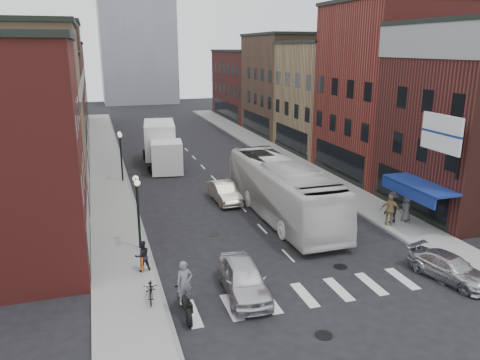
# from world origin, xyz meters

# --- Properties ---
(ground) EXTENTS (160.00, 160.00, 0.00)m
(ground) POSITION_xyz_m (0.00, 0.00, 0.00)
(ground) COLOR black
(ground) RESTS_ON ground
(sidewalk_left) EXTENTS (3.00, 74.00, 0.15)m
(sidewalk_left) POSITION_xyz_m (-8.50, 22.00, 0.07)
(sidewalk_left) COLOR gray
(sidewalk_left) RESTS_ON ground
(sidewalk_right) EXTENTS (3.00, 74.00, 0.15)m
(sidewalk_right) POSITION_xyz_m (8.50, 22.00, 0.07)
(sidewalk_right) COLOR gray
(sidewalk_right) RESTS_ON ground
(curb_left) EXTENTS (0.20, 74.00, 0.16)m
(curb_left) POSITION_xyz_m (-7.00, 22.00, 0.00)
(curb_left) COLOR gray
(curb_left) RESTS_ON ground
(curb_right) EXTENTS (0.20, 74.00, 0.16)m
(curb_right) POSITION_xyz_m (7.00, 22.00, 0.00)
(curb_right) COLOR gray
(curb_right) RESTS_ON ground
(crosswalk_stripes) EXTENTS (12.00, 2.20, 0.01)m
(crosswalk_stripes) POSITION_xyz_m (0.00, -3.00, 0.00)
(crosswalk_stripes) COLOR silver
(crosswalk_stripes) RESTS_ON ground
(bldg_left_mid_a) EXTENTS (10.30, 10.20, 12.30)m
(bldg_left_mid_a) POSITION_xyz_m (-14.99, 14.00, 6.15)
(bldg_left_mid_a) COLOR olive
(bldg_left_mid_a) RESTS_ON ground
(bldg_left_mid_b) EXTENTS (10.30, 10.20, 10.30)m
(bldg_left_mid_b) POSITION_xyz_m (-14.99, 24.00, 5.15)
(bldg_left_mid_b) COLOR #431C18
(bldg_left_mid_b) RESTS_ON ground
(bldg_left_far_a) EXTENTS (10.30, 12.20, 13.30)m
(bldg_left_far_a) POSITION_xyz_m (-14.99, 35.00, 6.65)
(bldg_left_far_a) COLOR #4B3725
(bldg_left_far_a) RESTS_ON ground
(bldg_left_far_b) EXTENTS (10.30, 16.20, 11.30)m
(bldg_left_far_b) POSITION_xyz_m (-14.99, 49.00, 5.65)
(bldg_left_far_b) COLOR maroon
(bldg_left_far_b) RESTS_ON ground
(bldg_right_mid_a) EXTENTS (10.30, 10.20, 14.30)m
(bldg_right_mid_a) POSITION_xyz_m (15.00, 14.00, 7.15)
(bldg_right_mid_a) COLOR maroon
(bldg_right_mid_a) RESTS_ON ground
(bldg_right_mid_b) EXTENTS (10.30, 10.20, 11.30)m
(bldg_right_mid_b) POSITION_xyz_m (14.99, 24.00, 5.65)
(bldg_right_mid_b) COLOR olive
(bldg_right_mid_b) RESTS_ON ground
(bldg_right_far_a) EXTENTS (10.30, 12.20, 12.30)m
(bldg_right_far_a) POSITION_xyz_m (14.99, 35.00, 6.15)
(bldg_right_far_a) COLOR #4B3725
(bldg_right_far_a) RESTS_ON ground
(bldg_right_far_b) EXTENTS (10.30, 16.20, 10.30)m
(bldg_right_far_b) POSITION_xyz_m (14.99, 49.00, 5.15)
(bldg_right_far_b) COLOR #431C18
(bldg_right_far_b) RESTS_ON ground
(awning_blue) EXTENTS (1.80, 5.00, 0.78)m
(awning_blue) POSITION_xyz_m (8.93, 2.50, 2.63)
(awning_blue) COLOR navy
(awning_blue) RESTS_ON ground
(billboard_sign) EXTENTS (1.52, 3.00, 3.70)m
(billboard_sign) POSITION_xyz_m (8.59, 0.50, 6.13)
(billboard_sign) COLOR black
(billboard_sign) RESTS_ON ground
(streetlamp_near) EXTENTS (0.32, 1.22, 4.11)m
(streetlamp_near) POSITION_xyz_m (-7.40, 4.00, 2.91)
(streetlamp_near) COLOR black
(streetlamp_near) RESTS_ON ground
(streetlamp_far) EXTENTS (0.32, 1.22, 4.11)m
(streetlamp_far) POSITION_xyz_m (-7.40, 18.00, 2.91)
(streetlamp_far) COLOR black
(streetlamp_far) RESTS_ON ground
(bike_rack) EXTENTS (0.08, 0.68, 0.80)m
(bike_rack) POSITION_xyz_m (-7.60, 1.30, 0.55)
(bike_rack) COLOR #D8590C
(bike_rack) RESTS_ON sidewalk_left
(box_truck) EXTENTS (3.40, 9.17, 3.88)m
(box_truck) POSITION_xyz_m (-3.49, 22.58, 1.92)
(box_truck) COLOR white
(box_truck) RESTS_ON ground
(motorcycle_rider) EXTENTS (0.71, 2.40, 2.45)m
(motorcycle_rider) POSITION_xyz_m (-6.30, -3.08, 1.14)
(motorcycle_rider) COLOR black
(motorcycle_rider) RESTS_ON ground
(transit_bus) EXTENTS (3.20, 13.20, 3.67)m
(transit_bus) POSITION_xyz_m (1.93, 6.64, 1.83)
(transit_bus) COLOR silver
(transit_bus) RESTS_ON ground
(sedan_left_near) EXTENTS (2.13, 4.62, 1.53)m
(sedan_left_near) POSITION_xyz_m (-3.48, -2.12, 0.77)
(sedan_left_near) COLOR silver
(sedan_left_near) RESTS_ON ground
(sedan_left_far) EXTENTS (1.62, 4.27, 1.39)m
(sedan_left_far) POSITION_xyz_m (-0.80, 10.72, 0.70)
(sedan_left_far) COLOR beige
(sedan_left_far) RESTS_ON ground
(curb_car) EXTENTS (2.63, 4.41, 1.20)m
(curb_car) POSITION_xyz_m (6.27, -3.70, 0.60)
(curb_car) COLOR #ADADB2
(curb_car) RESTS_ON ground
(parked_bicycle) EXTENTS (0.77, 1.72, 0.87)m
(parked_bicycle) POSITION_xyz_m (-7.50, -1.55, 0.59)
(parked_bicycle) COLOR black
(parked_bicycle) RESTS_ON sidewalk_left
(ped_left_solo) EXTENTS (0.83, 0.58, 1.55)m
(ped_left_solo) POSITION_xyz_m (-7.55, 1.27, 0.93)
(ped_left_solo) COLOR black
(ped_left_solo) RESTS_ON sidewalk_left
(ped_right_a) EXTENTS (1.38, 0.87, 1.98)m
(ped_right_a) POSITION_xyz_m (7.92, 3.26, 1.14)
(ped_right_a) COLOR black
(ped_right_a) RESTS_ON sidewalk_right
(ped_right_b) EXTENTS (1.28, 1.06, 1.96)m
(ped_right_b) POSITION_xyz_m (7.48, 2.89, 1.13)
(ped_right_b) COLOR #947A4B
(ped_right_b) RESTS_ON sidewalk_right
(ped_right_c) EXTENTS (0.98, 0.82, 1.71)m
(ped_right_c) POSITION_xyz_m (8.88, 3.23, 1.01)
(ped_right_c) COLOR #515358
(ped_right_c) RESTS_ON sidewalk_right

